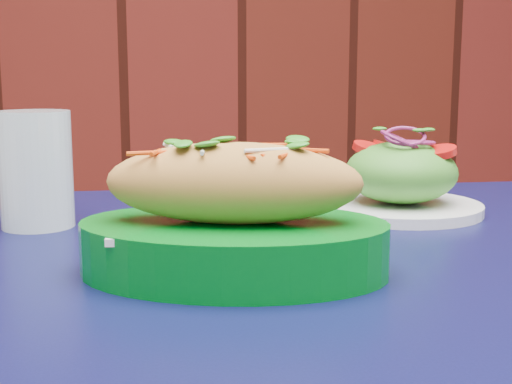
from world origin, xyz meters
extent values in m
cube|color=black|center=(-0.26, 1.17, 0.73)|extent=(0.86, 0.86, 0.03)
cube|color=white|center=(-0.37, 1.14, 0.79)|extent=(0.21, 0.14, 0.01)
ellipsoid|color=gold|center=(-0.37, 1.14, 0.83)|extent=(0.23, 0.14, 0.07)
cylinder|color=white|center=(-0.13, 1.35, 0.76)|extent=(0.19, 0.19, 0.01)
ellipsoid|color=#4C992D|center=(-0.13, 1.35, 0.80)|extent=(0.13, 0.13, 0.07)
cylinder|color=#BA120D|center=(-0.10, 1.33, 0.83)|extent=(0.04, 0.04, 0.01)
cylinder|color=#BA120D|center=(-0.16, 1.38, 0.83)|extent=(0.04, 0.04, 0.01)
cylinder|color=#BA120D|center=(-0.13, 1.39, 0.83)|extent=(0.04, 0.04, 0.01)
torus|color=#8B1E5E|center=(-0.13, 1.35, 0.84)|extent=(0.05, 0.05, 0.00)
torus|color=#8B1E5E|center=(-0.13, 1.35, 0.84)|extent=(0.05, 0.05, 0.00)
torus|color=#8B1E5E|center=(-0.13, 1.35, 0.85)|extent=(0.05, 0.05, 0.00)
cylinder|color=silver|center=(-0.55, 1.37, 0.81)|extent=(0.08, 0.08, 0.13)
camera|label=1|loc=(-0.48, 0.58, 0.92)|focal=50.00mm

